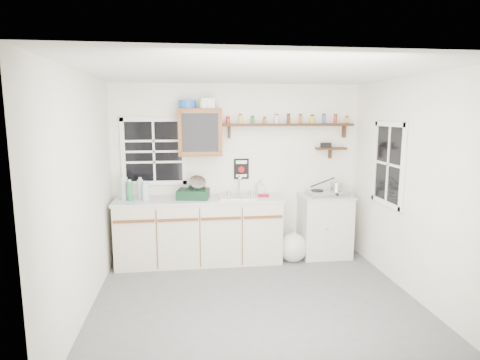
% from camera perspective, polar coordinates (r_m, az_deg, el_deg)
% --- Properties ---
extents(room, '(3.64, 3.24, 2.54)m').
position_cam_1_polar(room, '(4.32, 2.34, -1.64)').
color(room, '#555557').
rests_on(room, ground).
extents(main_cabinet, '(2.31, 0.63, 0.92)m').
position_cam_1_polar(main_cabinet, '(5.71, -5.79, -7.08)').
color(main_cabinet, beige).
rests_on(main_cabinet, floor).
extents(right_cabinet, '(0.73, 0.57, 0.91)m').
position_cam_1_polar(right_cabinet, '(6.07, 11.91, -6.31)').
color(right_cabinet, silver).
rests_on(right_cabinet, floor).
extents(sink, '(0.52, 0.44, 0.29)m').
position_cam_1_polar(sink, '(5.64, -0.41, -2.32)').
color(sink, '#ACACB1').
rests_on(sink, main_cabinet).
extents(upper_cabinet, '(0.60, 0.32, 0.65)m').
position_cam_1_polar(upper_cabinet, '(5.63, -5.71, 6.79)').
color(upper_cabinet, brown).
rests_on(upper_cabinet, wall_back).
extents(upper_cabinet_clutter, '(0.49, 0.24, 0.14)m').
position_cam_1_polar(upper_cabinet_clutter, '(5.62, -6.26, 10.69)').
color(upper_cabinet_clutter, '#1B51B1').
rests_on(upper_cabinet_clutter, upper_cabinet).
extents(spice_shelf, '(1.91, 0.18, 0.35)m').
position_cam_1_polar(spice_shelf, '(5.87, 6.87, 7.90)').
color(spice_shelf, black).
rests_on(spice_shelf, wall_back).
extents(secondary_shelf, '(0.45, 0.16, 0.24)m').
position_cam_1_polar(secondary_shelf, '(6.09, 12.60, 4.46)').
color(secondary_shelf, black).
rests_on(secondary_shelf, wall_back).
extents(warning_sign, '(0.22, 0.02, 0.30)m').
position_cam_1_polar(warning_sign, '(5.87, 0.20, 1.60)').
color(warning_sign, black).
rests_on(warning_sign, wall_back).
extents(window_back, '(0.93, 0.03, 0.98)m').
position_cam_1_polar(window_back, '(5.81, -12.15, 3.98)').
color(window_back, black).
rests_on(window_back, wall_back).
extents(window_right, '(0.03, 0.78, 1.08)m').
position_cam_1_polar(window_right, '(5.39, 20.38, 2.13)').
color(window_right, black).
rests_on(window_right, wall_back).
extents(water_bottles, '(0.38, 0.18, 0.34)m').
position_cam_1_polar(water_bottles, '(5.63, -14.82, -1.32)').
color(water_bottles, '#AFC4CD').
rests_on(water_bottles, main_cabinet).
extents(dish_rack, '(0.48, 0.39, 0.32)m').
position_cam_1_polar(dish_rack, '(5.56, -6.50, -1.59)').
color(dish_rack, black).
rests_on(dish_rack, main_cabinet).
extents(soap_bottle, '(0.11, 0.12, 0.21)m').
position_cam_1_polar(soap_bottle, '(5.83, 2.85, -1.00)').
color(soap_bottle, silver).
rests_on(soap_bottle, main_cabinet).
extents(rag, '(0.18, 0.16, 0.02)m').
position_cam_1_polar(rag, '(5.69, 3.38, -2.24)').
color(rag, maroon).
rests_on(rag, main_cabinet).
extents(hotplate, '(0.60, 0.37, 0.08)m').
position_cam_1_polar(hotplate, '(5.94, 12.25, -1.78)').
color(hotplate, '#ACACB1').
rests_on(hotplate, right_cabinet).
extents(saucepan, '(0.42, 0.31, 0.19)m').
position_cam_1_polar(saucepan, '(5.97, 13.51, -0.86)').
color(saucepan, '#ACACB1').
rests_on(saucepan, hotplate).
extents(trash_bag, '(0.41, 0.37, 0.47)m').
position_cam_1_polar(trash_bag, '(5.83, 7.55, -9.46)').
color(trash_bag, beige).
rests_on(trash_bag, floor).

